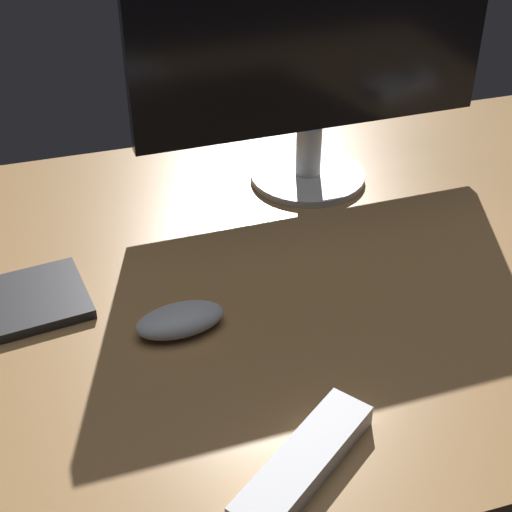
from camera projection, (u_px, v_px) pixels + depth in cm
name	position (u px, v px, depth cm)	size (l,w,h in cm)	color
desk	(240.00, 286.00, 104.70)	(140.00, 84.00, 2.00)	olive
monitor	(313.00, 48.00, 113.65)	(55.01, 18.41, 39.25)	#BBBBBB
computer_mouse	(180.00, 320.00, 94.90)	(11.04, 5.80, 3.13)	#999EA5
tv_remote	(304.00, 463.00, 77.37)	(19.13, 4.87, 2.58)	#B7B7BC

